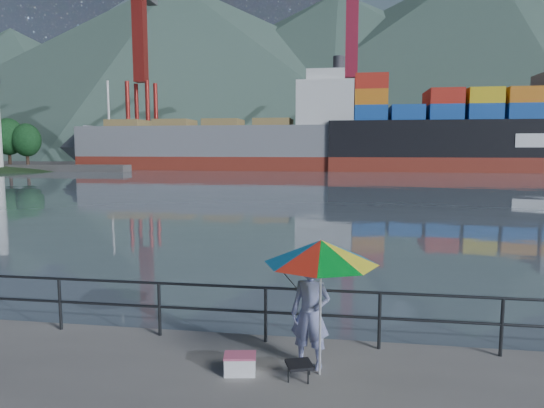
{
  "coord_description": "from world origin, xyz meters",
  "views": [
    {
      "loc": [
        4.38,
        -6.58,
        3.49
      ],
      "look_at": [
        2.46,
        6.0,
        2.0
      ],
      "focal_mm": 32.0,
      "sensor_mm": 36.0,
      "label": 1
    }
  ],
  "objects_px": {
    "beach_umbrella": "(321,252)",
    "bulk_carrier": "(240,144)",
    "fisherman": "(310,314)",
    "cooler_bag": "(240,365)"
  },
  "relations": [
    {
      "from": "beach_umbrella",
      "to": "bulk_carrier",
      "type": "xyz_separation_m",
      "value": [
        -17.4,
        73.17,
        2.2
      ]
    },
    {
      "from": "fisherman",
      "to": "cooler_bag",
      "type": "relative_size",
      "value": 3.66
    },
    {
      "from": "bulk_carrier",
      "to": "beach_umbrella",
      "type": "bearing_deg",
      "value": -76.63
    },
    {
      "from": "cooler_bag",
      "to": "bulk_carrier",
      "type": "height_order",
      "value": "bulk_carrier"
    },
    {
      "from": "cooler_bag",
      "to": "bulk_carrier",
      "type": "distance_m",
      "value": 75.2
    },
    {
      "from": "fisherman",
      "to": "beach_umbrella",
      "type": "distance_m",
      "value": 1.1
    },
    {
      "from": "fisherman",
      "to": "cooler_bag",
      "type": "distance_m",
      "value": 1.34
    },
    {
      "from": "fisherman",
      "to": "cooler_bag",
      "type": "height_order",
      "value": "fisherman"
    },
    {
      "from": "fisherman",
      "to": "beach_umbrella",
      "type": "bearing_deg",
      "value": -44.95
    },
    {
      "from": "bulk_carrier",
      "to": "fisherman",
      "type": "bearing_deg",
      "value": -76.71
    }
  ]
}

